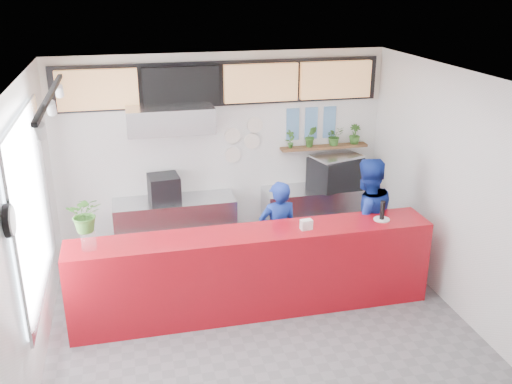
{
  "coord_description": "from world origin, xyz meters",
  "views": [
    {
      "loc": [
        -1.42,
        -5.75,
        4.01
      ],
      "look_at": [
        0.1,
        0.7,
        1.5
      ],
      "focal_mm": 40.0,
      "sensor_mm": 36.0,
      "label": 1
    }
  ],
  "objects_px": {
    "espresso_machine": "(335,172)",
    "staff_center": "(278,233)",
    "service_counter": "(254,272)",
    "staff_right": "(365,221)",
    "panini_oven": "(164,188)",
    "pepper_mill": "(382,210)"
  },
  "relations": [
    {
      "from": "espresso_machine",
      "to": "staff_right",
      "type": "height_order",
      "value": "staff_right"
    },
    {
      "from": "pepper_mill",
      "to": "staff_right",
      "type": "bearing_deg",
      "value": 90.72
    },
    {
      "from": "panini_oven",
      "to": "pepper_mill",
      "type": "distance_m",
      "value": 3.18
    },
    {
      "from": "staff_right",
      "to": "pepper_mill",
      "type": "relative_size",
      "value": 7.35
    },
    {
      "from": "service_counter",
      "to": "staff_center",
      "type": "xyz_separation_m",
      "value": [
        0.48,
        0.62,
        0.2
      ]
    },
    {
      "from": "panini_oven",
      "to": "staff_right",
      "type": "bearing_deg",
      "value": -32.58
    },
    {
      "from": "staff_right",
      "to": "pepper_mill",
      "type": "distance_m",
      "value": 0.59
    },
    {
      "from": "staff_right",
      "to": "espresso_machine",
      "type": "bearing_deg",
      "value": -101.08
    },
    {
      "from": "panini_oven",
      "to": "pepper_mill",
      "type": "bearing_deg",
      "value": -40.12
    },
    {
      "from": "pepper_mill",
      "to": "staff_center",
      "type": "bearing_deg",
      "value": 151.83
    },
    {
      "from": "service_counter",
      "to": "staff_right",
      "type": "xyz_separation_m",
      "value": [
        1.67,
        0.45,
        0.34
      ]
    },
    {
      "from": "service_counter",
      "to": "panini_oven",
      "type": "bearing_deg",
      "value": 117.5
    },
    {
      "from": "service_counter",
      "to": "espresso_machine",
      "type": "bearing_deg",
      "value": 46.18
    },
    {
      "from": "espresso_machine",
      "to": "panini_oven",
      "type": "bearing_deg",
      "value": 160.0
    },
    {
      "from": "pepper_mill",
      "to": "espresso_machine",
      "type": "bearing_deg",
      "value": 88.28
    },
    {
      "from": "espresso_machine",
      "to": "staff_center",
      "type": "relative_size",
      "value": 0.5
    },
    {
      "from": "espresso_machine",
      "to": "staff_right",
      "type": "distance_m",
      "value": 1.37
    },
    {
      "from": "panini_oven",
      "to": "staff_center",
      "type": "relative_size",
      "value": 0.29
    },
    {
      "from": "service_counter",
      "to": "espresso_machine",
      "type": "xyz_separation_m",
      "value": [
        1.73,
        1.8,
        0.59
      ]
    },
    {
      "from": "service_counter",
      "to": "staff_right",
      "type": "relative_size",
      "value": 2.53
    },
    {
      "from": "espresso_machine",
      "to": "pepper_mill",
      "type": "relative_size",
      "value": 3.08
    },
    {
      "from": "panini_oven",
      "to": "staff_center",
      "type": "height_order",
      "value": "staff_center"
    }
  ]
}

